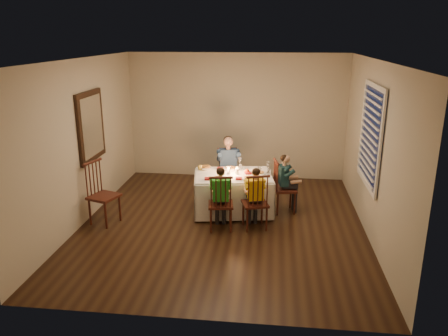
# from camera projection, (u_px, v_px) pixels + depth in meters

# --- Properties ---
(ground) EXTENTS (5.00, 5.00, 0.00)m
(ground) POSITION_uv_depth(u_px,v_px,m) (223.00, 224.00, 7.09)
(ground) COLOR black
(ground) RESTS_ON ground
(wall_left) EXTENTS (0.02, 5.00, 2.60)m
(wall_left) POSITION_uv_depth(u_px,v_px,m) (83.00, 142.00, 6.95)
(wall_left) COLOR #BBB29F
(wall_left) RESTS_ON ground
(wall_right) EXTENTS (0.02, 5.00, 2.60)m
(wall_right) POSITION_uv_depth(u_px,v_px,m) (373.00, 151.00, 6.46)
(wall_right) COLOR #BBB29F
(wall_right) RESTS_ON ground
(wall_back) EXTENTS (4.50, 0.02, 2.60)m
(wall_back) POSITION_uv_depth(u_px,v_px,m) (237.00, 117.00, 9.08)
(wall_back) COLOR #BBB29F
(wall_back) RESTS_ON ground
(ceiling) EXTENTS (5.00, 5.00, 0.00)m
(ceiling) POSITION_uv_depth(u_px,v_px,m) (222.00, 59.00, 6.33)
(ceiling) COLOR white
(ceiling) RESTS_ON wall_back
(dining_table) EXTENTS (1.44, 1.14, 0.65)m
(dining_table) POSITION_uv_depth(u_px,v_px,m) (233.00, 185.00, 7.44)
(dining_table) COLOR white
(dining_table) RESTS_ON ground
(chair_adult) EXTENTS (0.45, 0.44, 0.93)m
(chair_adult) POSITION_uv_depth(u_px,v_px,m) (228.00, 197.00, 8.25)
(chair_adult) COLOR #3A150F
(chair_adult) RESTS_ON ground
(chair_near_left) EXTENTS (0.43, 0.41, 0.93)m
(chair_near_left) POSITION_uv_depth(u_px,v_px,m) (221.00, 228.00, 6.92)
(chair_near_left) COLOR #3A150F
(chair_near_left) RESTS_ON ground
(chair_near_right) EXTENTS (0.47, 0.46, 0.93)m
(chair_near_right) POSITION_uv_depth(u_px,v_px,m) (254.00, 228.00, 6.95)
(chair_near_right) COLOR #3A150F
(chair_near_right) RESTS_ON ground
(chair_end) EXTENTS (0.43, 0.44, 0.93)m
(chair_end) POSITION_uv_depth(u_px,v_px,m) (284.00, 211.00, 7.59)
(chair_end) COLOR #3A150F
(chair_end) RESTS_ON ground
(chair_extra) EXTENTS (0.52, 0.53, 1.03)m
(chair_extra) POSITION_uv_depth(u_px,v_px,m) (106.00, 223.00, 7.14)
(chair_extra) COLOR #3A150F
(chair_extra) RESTS_ON ground
(adult) EXTENTS (0.49, 0.46, 1.17)m
(adult) POSITION_uv_depth(u_px,v_px,m) (228.00, 197.00, 8.25)
(adult) COLOR navy
(adult) RESTS_ON ground
(child_green) EXTENTS (0.37, 0.34, 1.02)m
(child_green) POSITION_uv_depth(u_px,v_px,m) (221.00, 228.00, 6.92)
(child_green) COLOR green
(child_green) RESTS_ON ground
(child_yellow) EXTENTS (0.38, 0.37, 1.00)m
(child_yellow) POSITION_uv_depth(u_px,v_px,m) (254.00, 228.00, 6.95)
(child_yellow) COLOR yellow
(child_yellow) RESTS_ON ground
(child_teal) EXTENTS (0.36, 0.38, 1.02)m
(child_teal) POSITION_uv_depth(u_px,v_px,m) (284.00, 211.00, 7.59)
(child_teal) COLOR #17353B
(child_teal) RESTS_ON ground
(setting_adult) EXTENTS (0.30, 0.30, 0.02)m
(setting_adult) POSITION_uv_depth(u_px,v_px,m) (230.00, 169.00, 7.66)
(setting_adult) COLOR white
(setting_adult) RESTS_ON dining_table
(setting_green) EXTENTS (0.30, 0.30, 0.02)m
(setting_green) POSITION_uv_depth(u_px,v_px,m) (219.00, 179.00, 7.12)
(setting_green) COLOR white
(setting_green) RESTS_ON dining_table
(setting_yellow) EXTENTS (0.30, 0.30, 0.02)m
(setting_yellow) POSITION_uv_depth(u_px,v_px,m) (250.00, 179.00, 7.13)
(setting_yellow) COLOR white
(setting_yellow) RESTS_ON dining_table
(setting_teal) EXTENTS (0.30, 0.30, 0.02)m
(setting_teal) POSITION_uv_depth(u_px,v_px,m) (259.00, 173.00, 7.41)
(setting_teal) COLOR white
(setting_teal) RESTS_ON dining_table
(candle_left) EXTENTS (0.06, 0.06, 0.10)m
(candle_left) POSITION_uv_depth(u_px,v_px,m) (229.00, 171.00, 7.37)
(candle_left) COLOR silver
(candle_left) RESTS_ON dining_table
(candle_right) EXTENTS (0.06, 0.06, 0.10)m
(candle_right) POSITION_uv_depth(u_px,v_px,m) (237.00, 171.00, 7.37)
(candle_right) COLOR silver
(candle_right) RESTS_ON dining_table
(squash) EXTENTS (0.09, 0.09, 0.09)m
(squash) POSITION_uv_depth(u_px,v_px,m) (200.00, 167.00, 7.61)
(squash) COLOR yellow
(squash) RESTS_ON dining_table
(orange_fruit) EXTENTS (0.08, 0.08, 0.08)m
(orange_fruit) POSITION_uv_depth(u_px,v_px,m) (247.00, 171.00, 7.43)
(orange_fruit) COLOR #DB4412
(orange_fruit) RESTS_ON dining_table
(serving_bowl) EXTENTS (0.24, 0.24, 0.05)m
(serving_bowl) POSITION_uv_depth(u_px,v_px,m) (206.00, 168.00, 7.63)
(serving_bowl) COLOR white
(serving_bowl) RESTS_ON dining_table
(wall_mirror) EXTENTS (0.06, 0.95, 1.15)m
(wall_mirror) POSITION_uv_depth(u_px,v_px,m) (91.00, 126.00, 7.18)
(wall_mirror) COLOR black
(wall_mirror) RESTS_ON wall_left
(window_blinds) EXTENTS (0.07, 1.34, 1.54)m
(window_blinds) POSITION_uv_depth(u_px,v_px,m) (370.00, 136.00, 6.51)
(window_blinds) COLOR black
(window_blinds) RESTS_ON wall_right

